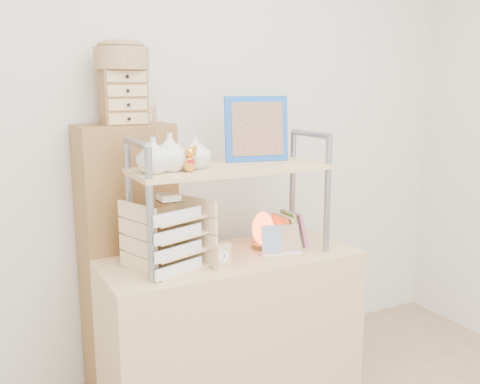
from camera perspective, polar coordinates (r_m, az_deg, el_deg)
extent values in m
cube|color=silver|center=(2.85, -5.50, 6.63)|extent=(3.40, 0.02, 2.60)
cube|color=tan|center=(2.65, -0.93, -14.57)|extent=(1.20, 0.50, 0.75)
cube|color=brown|center=(2.73, -11.75, -7.19)|extent=(0.46, 0.27, 1.35)
cylinder|color=gray|center=(2.14, -9.55, -2.52)|extent=(0.03, 0.03, 0.55)
cylinder|color=gray|center=(2.42, -11.74, -0.98)|extent=(0.03, 0.03, 0.55)
cylinder|color=gray|center=(2.23, -10.97, 5.19)|extent=(0.03, 0.30, 0.03)
cylinder|color=gray|center=(2.53, 9.32, -0.36)|extent=(0.03, 0.03, 0.55)
cylinder|color=gray|center=(2.77, 5.63, 0.76)|extent=(0.03, 0.03, 0.55)
cylinder|color=gray|center=(2.61, 7.54, 6.16)|extent=(0.03, 0.30, 0.03)
cube|color=tan|center=(2.41, -0.99, 2.49)|extent=(0.90, 0.34, 0.02)
imported|color=silver|center=(2.24, -9.23, 3.89)|extent=(0.14, 0.14, 0.15)
imported|color=silver|center=(2.28, -7.50, 4.23)|extent=(0.15, 0.15, 0.16)
imported|color=silver|center=(2.35, -4.81, 4.31)|extent=(0.14, 0.14, 0.15)
cylinder|color=#2554A3|center=(2.40, -8.72, 3.79)|extent=(0.07, 0.07, 0.10)
cube|color=#134CB8|center=(2.56, 1.78, 6.75)|extent=(0.31, 0.11, 0.31)
cube|color=brown|center=(2.55, 1.90, 6.74)|extent=(0.25, 0.08, 0.25)
cube|color=#BA518E|center=(2.65, 6.12, -3.93)|extent=(0.05, 0.12, 0.17)
cube|color=#72A653|center=(2.66, 5.49, -3.89)|extent=(0.06, 0.12, 0.17)
cube|color=#D4B27F|center=(2.63, 5.32, -4.05)|extent=(0.07, 0.13, 0.17)
cube|color=#C6702E|center=(2.64, 4.68, -4.01)|extent=(0.07, 0.14, 0.17)
cube|color=#D8B582|center=(2.38, -7.59, -7.79)|extent=(0.34, 0.33, 0.01)
cube|color=white|center=(2.26, -6.52, -8.13)|extent=(0.24, 0.09, 0.05)
cube|color=#D8B582|center=(2.35, -7.63, -6.07)|extent=(0.34, 0.33, 0.01)
cube|color=white|center=(2.24, -6.56, -6.32)|extent=(0.24, 0.09, 0.05)
cube|color=#D8B582|center=(2.33, -7.68, -4.32)|extent=(0.34, 0.33, 0.01)
cube|color=white|center=(2.21, -6.60, -4.48)|extent=(0.24, 0.09, 0.05)
cube|color=#D8B582|center=(2.31, -7.73, -2.53)|extent=(0.34, 0.33, 0.01)
cube|color=white|center=(2.19, -6.65, -2.60)|extent=(0.24, 0.09, 0.05)
cube|color=beige|center=(2.28, -7.62, -0.58)|extent=(0.08, 0.08, 0.03)
cylinder|color=brown|center=(2.62, 2.42, -5.74)|extent=(0.10, 0.10, 0.02)
ellipsoid|color=#FA4A1E|center=(2.60, 2.43, -3.84)|extent=(0.12, 0.11, 0.16)
cube|color=tan|center=(2.32, -1.91, -6.91)|extent=(0.08, 0.05, 0.11)
cylinder|color=white|center=(2.31, -1.72, -6.92)|extent=(0.05, 0.02, 0.05)
cube|color=white|center=(2.54, 4.38, -6.49)|extent=(0.20, 0.10, 0.01)
cube|color=navy|center=(2.50, 3.38, -5.04)|extent=(0.10, 0.05, 0.13)
cube|color=tan|center=(2.56, 5.31, -4.80)|extent=(0.10, 0.05, 0.12)
cube|color=brown|center=(2.57, -12.36, 9.83)|extent=(0.20, 0.15, 0.25)
cube|color=tan|center=(2.50, -11.79, 7.67)|extent=(0.18, 0.01, 0.05)
cube|color=tan|center=(2.50, -11.85, 9.10)|extent=(0.18, 0.01, 0.05)
cube|color=tan|center=(2.50, -11.91, 10.53)|extent=(0.18, 0.01, 0.05)
cube|color=tan|center=(2.50, -11.97, 11.96)|extent=(0.18, 0.01, 0.05)
cylinder|color=olive|center=(2.57, -12.53, 13.73)|extent=(0.25, 0.25, 0.10)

